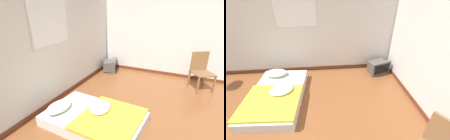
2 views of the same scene
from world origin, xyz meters
The scene contains 5 objects.
wall_back centered at (0.00, 2.59, 1.29)m, with size 7.84×0.08×2.60m.
wall_right centered at (2.75, 0.00, 1.29)m, with size 0.08×7.53×2.60m.
mattress_bed centered at (-0.18, 1.40, 0.13)m, with size 1.17×1.77×0.34m.
crt_tv centered at (2.34, 2.23, 0.18)m, with size 0.59×0.50×0.37m.
wooden_chair centered at (2.17, -0.28, 0.53)m, with size 0.62×0.62×0.92m.
Camera 1 is at (-2.39, 0.05, 2.03)m, focal length 28.00 mm.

